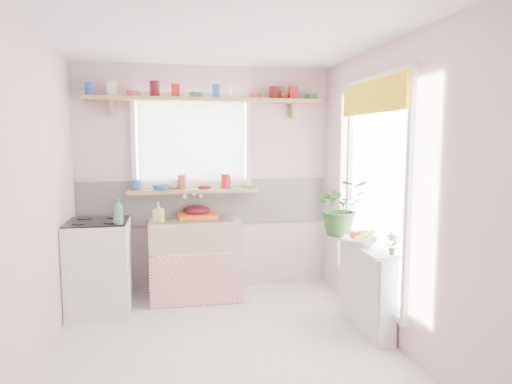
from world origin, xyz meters
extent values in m
plane|color=white|center=(0.00, 0.00, 0.00)|extent=(3.20, 3.20, 0.00)
plane|color=white|center=(0.00, 0.00, 2.50)|extent=(3.20, 3.20, 0.00)
plane|color=silver|center=(0.00, 1.60, 1.25)|extent=(2.80, 0.00, 2.80)
plane|color=silver|center=(0.00, -1.60, 1.25)|extent=(2.80, 0.00, 2.80)
plane|color=silver|center=(-1.40, 0.00, 1.25)|extent=(0.00, 3.20, 3.20)
plane|color=silver|center=(1.40, 0.00, 1.25)|extent=(0.00, 3.20, 3.20)
cube|color=white|center=(0.00, 1.59, 1.00)|extent=(2.74, 0.03, 0.50)
cube|color=pink|center=(0.00, 1.58, 0.80)|extent=(2.74, 0.02, 0.12)
cube|color=white|center=(-0.15, 1.60, 1.65)|extent=(1.20, 0.01, 1.00)
cube|color=white|center=(-0.15, 1.53, 1.65)|extent=(1.15, 0.02, 0.95)
cube|color=white|center=(1.40, 0.20, 1.25)|extent=(0.01, 1.10, 1.90)
cube|color=yellow|center=(1.31, 0.20, 2.06)|extent=(0.03, 1.20, 0.28)
cube|color=white|center=(-0.15, 1.30, 0.28)|extent=(0.85, 0.55, 0.55)
cube|color=#DF5741|center=(-0.15, 1.02, 0.28)|extent=(0.95, 0.02, 0.53)
cube|color=beige|center=(-0.15, 1.30, 0.70)|extent=(0.95, 0.55, 0.30)
cylinder|color=silver|center=(-0.15, 1.55, 1.10)|extent=(0.03, 0.22, 0.03)
cube|color=white|center=(-1.10, 1.05, 0.45)|extent=(0.58, 0.58, 0.90)
cube|color=black|center=(-1.10, 1.05, 0.91)|extent=(0.56, 0.56, 0.02)
cylinder|color=black|center=(-1.24, 0.91, 0.92)|extent=(0.14, 0.14, 0.01)
cylinder|color=black|center=(-0.96, 0.91, 0.92)|extent=(0.14, 0.14, 0.01)
cylinder|color=black|center=(-1.24, 1.19, 0.92)|extent=(0.14, 0.14, 0.01)
cylinder|color=black|center=(-0.96, 1.19, 0.92)|extent=(0.14, 0.14, 0.01)
cube|color=white|center=(1.30, 0.20, 0.38)|extent=(0.15, 0.90, 0.75)
cube|color=white|center=(1.27, 0.20, 0.76)|extent=(0.22, 0.95, 0.03)
cube|color=tan|center=(-0.15, 1.48, 1.14)|extent=(1.40, 0.22, 0.04)
cube|color=tan|center=(0.00, 1.47, 2.12)|extent=(2.52, 0.24, 0.04)
cylinder|color=#3359A5|center=(-1.18, 1.47, 2.20)|extent=(0.11, 0.11, 0.12)
cylinder|color=silver|center=(-0.97, 1.47, 2.20)|extent=(0.11, 0.11, 0.12)
cylinder|color=#A55133|center=(-0.75, 1.47, 2.17)|extent=(0.11, 0.11, 0.06)
cylinder|color=#590F14|center=(-0.54, 1.47, 2.20)|extent=(0.11, 0.11, 0.12)
cylinder|color=red|center=(-0.32, 1.47, 2.20)|extent=(0.11, 0.11, 0.12)
cylinder|color=#3F7F4C|center=(-0.11, 1.47, 2.17)|extent=(0.11, 0.11, 0.06)
cylinder|color=#3359A5|center=(0.11, 1.47, 2.20)|extent=(0.11, 0.11, 0.12)
cylinder|color=silver|center=(0.32, 1.47, 2.20)|extent=(0.11, 0.11, 0.12)
cylinder|color=#A55133|center=(0.54, 1.47, 2.17)|extent=(0.11, 0.11, 0.06)
cylinder|color=#590F14|center=(0.75, 1.47, 2.20)|extent=(0.11, 0.11, 0.12)
cylinder|color=red|center=(0.97, 1.47, 2.20)|extent=(0.11, 0.11, 0.12)
cylinder|color=#3F7F4C|center=(1.18, 1.47, 2.17)|extent=(0.11, 0.11, 0.06)
cylinder|color=#3359A5|center=(-0.77, 1.48, 1.22)|extent=(0.11, 0.11, 0.12)
cylinder|color=silver|center=(-0.52, 1.48, 1.22)|extent=(0.11, 0.11, 0.12)
cylinder|color=#A55133|center=(-0.27, 1.48, 1.19)|extent=(0.11, 0.11, 0.06)
cylinder|color=#590F14|center=(-0.03, 1.48, 1.22)|extent=(0.11, 0.11, 0.12)
cylinder|color=red|center=(0.22, 1.48, 1.22)|extent=(0.11, 0.11, 0.12)
cylinder|color=#3F7F4C|center=(0.47, 1.48, 1.19)|extent=(0.11, 0.11, 0.06)
cube|color=orange|center=(-0.11, 1.42, 0.87)|extent=(0.42, 0.32, 0.04)
ellipsoid|color=#4F0D19|center=(-0.12, 1.50, 0.92)|extent=(0.36, 0.36, 0.13)
imported|color=#2F6227|center=(1.21, 0.60, 1.05)|extent=(0.53, 0.47, 0.55)
imported|color=silver|center=(1.21, 0.14, 0.81)|extent=(0.38, 0.38, 0.07)
imported|color=#366729|center=(1.33, -0.20, 0.87)|extent=(0.10, 0.07, 0.18)
imported|color=#DCED69|center=(-0.52, 1.24, 0.95)|extent=(0.12, 0.12, 0.20)
imported|color=white|center=(-0.35, 1.54, 1.21)|extent=(0.17, 0.17, 0.11)
imported|color=teal|center=(-0.49, 1.42, 1.19)|extent=(0.23, 0.23, 0.06)
imported|color=#9C5330|center=(0.87, 1.53, 2.22)|extent=(0.18, 0.18, 0.15)
imported|color=#458A58|center=(-0.88, 0.83, 1.04)|extent=(0.10, 0.10, 0.24)
sphere|color=orange|center=(1.21, 0.14, 0.87)|extent=(0.08, 0.08, 0.08)
sphere|color=orange|center=(1.27, 0.17, 0.87)|extent=(0.08, 0.08, 0.08)
sphere|color=orange|center=(1.16, 0.16, 0.87)|extent=(0.08, 0.08, 0.08)
cylinder|color=yellow|center=(1.23, 0.09, 0.88)|extent=(0.18, 0.04, 0.10)
camera|label=1|loc=(-0.43, -3.51, 1.70)|focal=32.00mm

